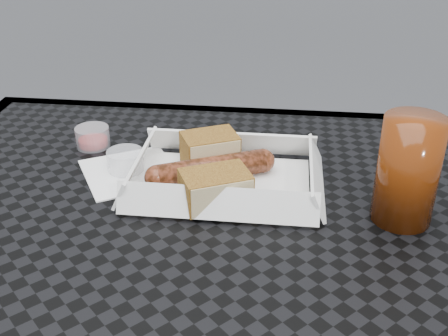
% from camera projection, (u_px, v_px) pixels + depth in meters
% --- Properties ---
extents(patio_table, '(0.80, 0.80, 0.74)m').
position_uv_depth(patio_table, '(184.00, 293.00, 0.67)').
color(patio_table, black).
rests_on(patio_table, ground).
extents(food_tray, '(0.22, 0.15, 0.00)m').
position_uv_depth(food_tray, '(225.00, 183.00, 0.74)').
color(food_tray, white).
rests_on(food_tray, patio_table).
extents(bratwurst, '(0.16, 0.10, 0.03)m').
position_uv_depth(bratwurst, '(211.00, 169.00, 0.73)').
color(bratwurst, maroon).
rests_on(bratwurst, food_tray).
extents(bread_near, '(0.09, 0.08, 0.05)m').
position_uv_depth(bread_near, '(210.00, 150.00, 0.77)').
color(bread_near, brown).
rests_on(bread_near, food_tray).
extents(bread_far, '(0.10, 0.08, 0.04)m').
position_uv_depth(bread_far, '(216.00, 188.00, 0.68)').
color(bread_far, brown).
rests_on(bread_far, food_tray).
extents(veg_garnish, '(0.03, 0.03, 0.00)m').
position_uv_depth(veg_garnish, '(272.00, 206.00, 0.68)').
color(veg_garnish, '#D44009').
rests_on(veg_garnish, food_tray).
extents(napkin, '(0.16, 0.16, 0.00)m').
position_uv_depth(napkin, '(130.00, 172.00, 0.77)').
color(napkin, white).
rests_on(napkin, patio_table).
extents(condiment_cup_sauce, '(0.05, 0.05, 0.03)m').
position_uv_depth(condiment_cup_sauce, '(93.00, 137.00, 0.83)').
color(condiment_cup_sauce, '#980B0B').
rests_on(condiment_cup_sauce, patio_table).
extents(condiment_cup_empty, '(0.05, 0.05, 0.03)m').
position_uv_depth(condiment_cup_empty, '(125.00, 161.00, 0.77)').
color(condiment_cup_empty, silver).
rests_on(condiment_cup_empty, patio_table).
extents(drink_glass, '(0.07, 0.07, 0.13)m').
position_uv_depth(drink_glass, '(408.00, 171.00, 0.64)').
color(drink_glass, '#562007').
rests_on(drink_glass, patio_table).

